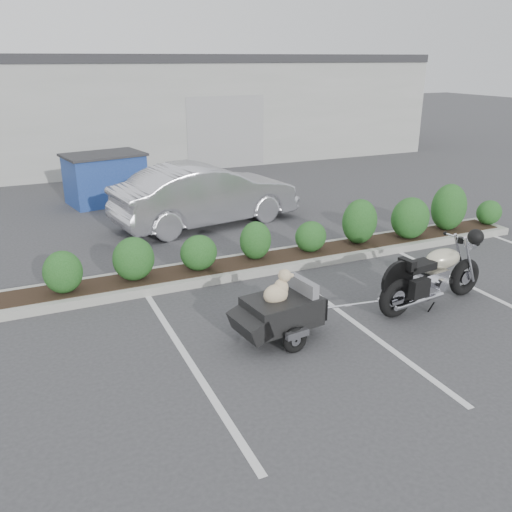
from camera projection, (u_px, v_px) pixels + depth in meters
name	position (u px, v px, depth m)	size (l,w,h in m)	color
ground	(269.00, 322.00, 8.46)	(90.00, 90.00, 0.00)	#38383A
planter_kerb	(267.00, 262.00, 10.70)	(12.00, 1.00, 0.15)	#9E9E93
building	(91.00, 106.00, 22.31)	(26.00, 10.00, 4.00)	#9EA099
motorcycle	(434.00, 276.00, 8.83)	(2.29, 0.86, 1.32)	black
pet_trailer	(281.00, 310.00, 7.79)	(1.85, 1.04, 1.09)	black
sedan	(206.00, 195.00, 13.17)	(1.58, 4.54, 1.50)	silver
dumpster	(105.00, 178.00, 15.19)	(2.34, 1.81, 1.39)	navy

